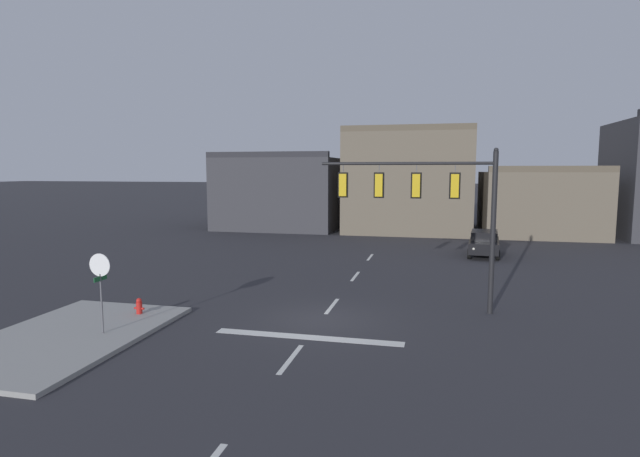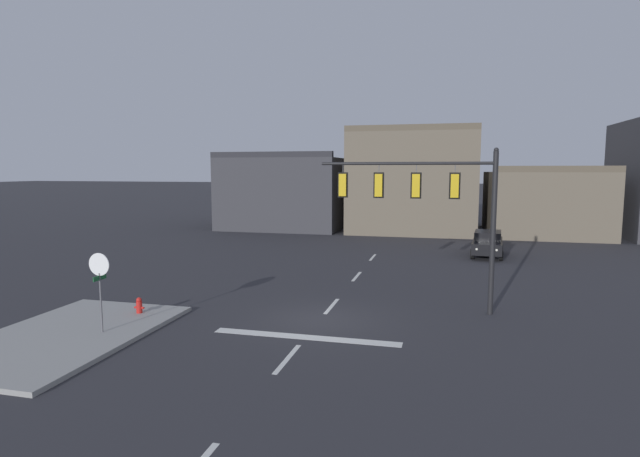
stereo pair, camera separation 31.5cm
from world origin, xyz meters
TOP-DOWN VIEW (x-y plane):
  - ground_plane at (0.00, 0.00)m, footprint 400.00×400.00m
  - sidewalk_near_corner at (-7.76, -4.00)m, footprint 5.00×8.00m
  - stop_bar_paint at (0.00, -2.00)m, footprint 6.40×0.50m
  - lane_centreline at (0.00, 2.00)m, footprint 0.16×26.40m
  - signal_mast_near_side at (3.81, 2.40)m, footprint 6.82×0.43m
  - stop_sign at (-6.64, -3.54)m, footprint 0.76×0.64m
  - car_lot_nearside at (7.13, 16.27)m, footprint 2.26×4.58m
  - fire_hydrant at (-6.77, -1.22)m, footprint 0.40×0.30m
  - building_row at (9.93, 30.02)m, footprint 53.14×12.59m

SIDE VIEW (x-z plane):
  - ground_plane at x=0.00m, z-range 0.00..0.00m
  - lane_centreline at x=0.00m, z-range 0.00..0.01m
  - stop_bar_paint at x=0.00m, z-range 0.00..0.01m
  - sidewalk_near_corner at x=-7.76m, z-range 0.00..0.15m
  - fire_hydrant at x=-6.77m, z-range -0.05..0.70m
  - car_lot_nearside at x=7.13m, z-range 0.05..1.66m
  - stop_sign at x=-6.64m, z-range 0.73..3.56m
  - building_row at x=9.93m, z-range -1.12..8.90m
  - signal_mast_near_side at x=3.81m, z-range 1.27..7.66m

